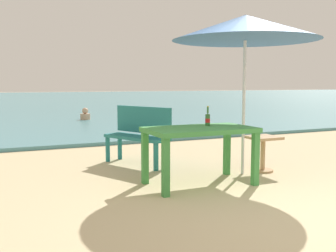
{
  "coord_description": "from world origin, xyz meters",
  "views": [
    {
      "loc": [
        -3.04,
        -3.12,
        1.33
      ],
      "look_at": [
        -0.29,
        3.0,
        0.6
      ],
      "focal_mm": 41.91,
      "sensor_mm": 36.0,
      "label": 1
    }
  ],
  "objects_px": {
    "patio_umbrella": "(245,28)",
    "side_table_wood": "(263,148)",
    "picnic_table_green": "(200,136)",
    "beer_bottle_amber": "(208,119)",
    "swimmer_person": "(85,115)",
    "bench_teal_center": "(139,132)"
  },
  "relations": [
    {
      "from": "patio_umbrella",
      "to": "side_table_wood",
      "type": "bearing_deg",
      "value": 1.15
    },
    {
      "from": "picnic_table_green",
      "to": "beer_bottle_amber",
      "type": "distance_m",
      "value": 0.32
    },
    {
      "from": "patio_umbrella",
      "to": "swimmer_person",
      "type": "xyz_separation_m",
      "value": [
        -0.41,
        8.79,
        -1.88
      ]
    },
    {
      "from": "picnic_table_green",
      "to": "swimmer_person",
      "type": "distance_m",
      "value": 9.09
    },
    {
      "from": "beer_bottle_amber",
      "to": "swimmer_person",
      "type": "bearing_deg",
      "value": 88.28
    },
    {
      "from": "picnic_table_green",
      "to": "beer_bottle_amber",
      "type": "xyz_separation_m",
      "value": [
        0.2,
        0.15,
        0.2
      ]
    },
    {
      "from": "swimmer_person",
      "to": "side_table_wood",
      "type": "bearing_deg",
      "value": -84.93
    },
    {
      "from": "picnic_table_green",
      "to": "patio_umbrella",
      "type": "relative_size",
      "value": 0.61
    },
    {
      "from": "picnic_table_green",
      "to": "patio_umbrella",
      "type": "distance_m",
      "value": 1.73
    },
    {
      "from": "side_table_wood",
      "to": "swimmer_person",
      "type": "relative_size",
      "value": 1.32
    },
    {
      "from": "picnic_table_green",
      "to": "beer_bottle_amber",
      "type": "height_order",
      "value": "beer_bottle_amber"
    },
    {
      "from": "side_table_wood",
      "to": "swimmer_person",
      "type": "xyz_separation_m",
      "value": [
        -0.78,
        8.78,
        -0.11
      ]
    },
    {
      "from": "swimmer_person",
      "to": "patio_umbrella",
      "type": "bearing_deg",
      "value": -87.34
    },
    {
      "from": "picnic_table_green",
      "to": "side_table_wood",
      "type": "xyz_separation_m",
      "value": [
        1.25,
        0.29,
        -0.3
      ]
    },
    {
      "from": "beer_bottle_amber",
      "to": "bench_teal_center",
      "type": "height_order",
      "value": "beer_bottle_amber"
    },
    {
      "from": "swimmer_person",
      "to": "bench_teal_center",
      "type": "bearing_deg",
      "value": -95.61
    },
    {
      "from": "beer_bottle_amber",
      "to": "bench_teal_center",
      "type": "xyz_separation_m",
      "value": [
        -0.47,
        1.42,
        -0.31
      ]
    },
    {
      "from": "patio_umbrella",
      "to": "bench_teal_center",
      "type": "distance_m",
      "value": 2.34
    },
    {
      "from": "beer_bottle_amber",
      "to": "patio_umbrella",
      "type": "height_order",
      "value": "patio_umbrella"
    },
    {
      "from": "picnic_table_green",
      "to": "bench_teal_center",
      "type": "height_order",
      "value": "bench_teal_center"
    },
    {
      "from": "swimmer_person",
      "to": "beer_bottle_amber",
      "type": "bearing_deg",
      "value": -91.72
    },
    {
      "from": "side_table_wood",
      "to": "beer_bottle_amber",
      "type": "bearing_deg",
      "value": -172.53
    }
  ]
}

